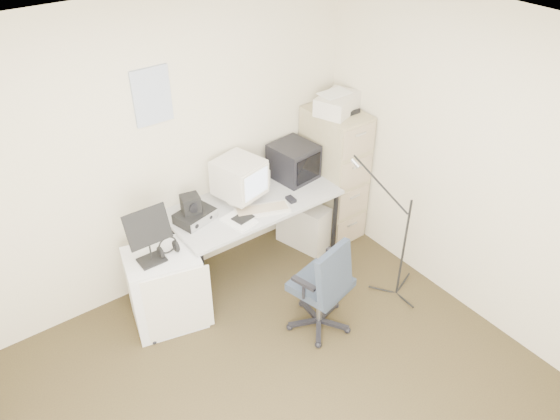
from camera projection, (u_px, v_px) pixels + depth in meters
floor at (297, 407)px, 3.90m from camera, size 3.60×3.60×0.01m
ceiling at (307, 67)px, 2.46m from camera, size 3.60×3.60×0.01m
wall_back at (162, 154)px, 4.37m from camera, size 3.60×0.02×2.50m
wall_right at (491, 179)px, 4.05m from camera, size 0.02×3.60×2.50m
wall_calendar at (152, 96)px, 4.06m from camera, size 0.30×0.02×0.44m
filing_cabinet at (333, 174)px, 5.27m from camera, size 0.40×0.60×1.30m
printer at (338, 104)px, 4.85m from camera, size 0.48×0.41×0.16m
desk at (254, 234)px, 4.95m from camera, size 1.50×0.70×0.73m
crt_monitor at (239, 181)px, 4.64m from camera, size 0.43×0.44×0.39m
crt_tv at (293, 161)px, 4.98m from camera, size 0.40×0.42×0.32m
desk_speaker at (264, 178)px, 4.89m from camera, size 0.11×0.11×0.16m
keyboard at (262, 210)px, 4.61m from camera, size 0.49×0.32×0.03m
mouse at (291, 199)px, 4.73m from camera, size 0.06×0.10×0.03m
radio_receiver at (195, 216)px, 4.48m from camera, size 0.35×0.29×0.09m
radio_speaker at (191, 204)px, 4.42m from camera, size 0.17×0.16×0.15m
papers at (239, 221)px, 4.49m from camera, size 0.24×0.30×0.02m
pc_tower at (303, 225)px, 5.29m from camera, size 0.35×0.54×0.47m
office_chair at (321, 283)px, 4.28m from camera, size 0.64×0.64×0.92m
side_cart at (166, 288)px, 4.39m from camera, size 0.65×0.56×0.69m
music_stand at (148, 236)px, 4.01m from camera, size 0.36×0.24×0.48m
headphones at (168, 248)px, 4.18m from camera, size 0.22×0.22×0.03m
mic_stand at (406, 235)px, 4.48m from camera, size 0.02×0.02×1.29m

